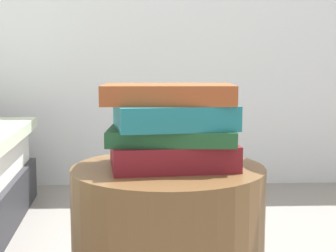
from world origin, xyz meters
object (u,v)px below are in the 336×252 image
book_teal (173,115)px  book_rust (168,94)px  book_maroon (172,154)px  book_forest (171,135)px

book_teal → book_rust: bearing=-167.9°
book_maroon → book_teal: size_ratio=1.07×
book_maroon → book_rust: size_ratio=0.95×
book_teal → book_rust: 0.05m
book_rust → book_maroon: bearing=40.8°
book_forest → book_rust: size_ratio=0.97×
book_rust → book_teal: bearing=22.1°
book_teal → book_rust: size_ratio=0.89×
book_forest → book_rust: (-0.01, -0.00, 0.09)m
book_teal → book_rust: (-0.01, -0.00, 0.05)m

